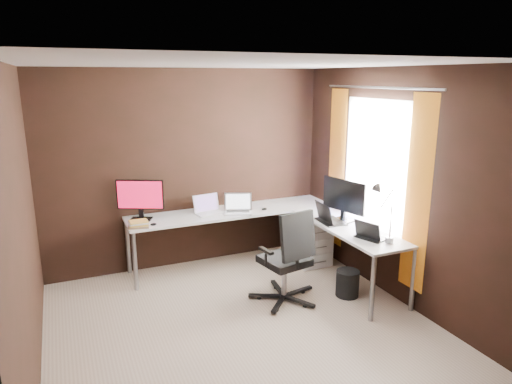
# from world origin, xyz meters

# --- Properties ---
(room) EXTENTS (3.60, 3.60, 2.50)m
(room) POSITION_xyz_m (0.34, 0.07, 1.28)
(room) COLOR #BFAB94
(room) RESTS_ON ground
(desk) EXTENTS (2.65, 2.25, 0.73)m
(desk) POSITION_xyz_m (0.84, 1.04, 0.68)
(desk) COLOR white
(desk) RESTS_ON ground
(drawer_pedestal) EXTENTS (0.42, 0.50, 0.60)m
(drawer_pedestal) POSITION_xyz_m (1.43, 1.15, 0.30)
(drawer_pedestal) COLOR white
(drawer_pedestal) RESTS_ON ground
(monitor_left) EXTENTS (0.52, 0.27, 0.49)m
(monitor_left) POSITION_xyz_m (-0.65, 1.60, 1.00)
(monitor_left) COLOR black
(monitor_left) RESTS_ON desk
(monitor_right) EXTENTS (0.21, 0.60, 0.50)m
(monitor_right) POSITION_xyz_m (1.53, 0.57, 1.01)
(monitor_right) COLOR black
(monitor_right) RESTS_ON desk
(laptop_white) EXTENTS (0.37, 0.29, 0.23)m
(laptop_white) POSITION_xyz_m (0.17, 1.52, 0.78)
(laptop_white) COLOR white
(laptop_white) RESTS_ON desk
(laptop_silver) EXTENTS (0.42, 0.36, 0.23)m
(laptop_silver) POSITION_xyz_m (0.52, 1.41, 0.78)
(laptop_silver) COLOR silver
(laptop_silver) RESTS_ON desk
(laptop_black_big) EXTENTS (0.28, 0.38, 0.24)m
(laptop_black_big) POSITION_xyz_m (1.34, 0.59, 0.78)
(laptop_black_big) COLOR black
(laptop_black_big) RESTS_ON desk
(laptop_black_small) EXTENTS (0.30, 0.36, 0.20)m
(laptop_black_small) POSITION_xyz_m (1.44, -0.06, 0.78)
(laptop_black_small) COLOR black
(laptop_black_small) RESTS_ON desk
(book_stack) EXTENTS (0.26, 0.22, 0.07)m
(book_stack) POSITION_xyz_m (-0.73, 1.32, 0.76)
(book_stack) COLOR #916F4E
(book_stack) RESTS_ON desk
(mouse_left) EXTENTS (0.08, 0.06, 0.03)m
(mouse_left) POSITION_xyz_m (-0.57, 1.30, 0.74)
(mouse_left) COLOR black
(mouse_left) RESTS_ON desk
(mouse_corner) EXTENTS (0.08, 0.05, 0.03)m
(mouse_corner) POSITION_xyz_m (0.86, 1.35, 0.74)
(mouse_corner) COLOR black
(mouse_corner) RESTS_ON desk
(desk_lamp) EXTENTS (0.19, 0.23, 0.62)m
(desk_lamp) POSITION_xyz_m (1.48, -0.18, 1.12)
(desk_lamp) COLOR slate
(desk_lamp) RESTS_ON desk
(office_chair) EXTENTS (0.59, 0.60, 1.05)m
(office_chair) POSITION_xyz_m (0.65, 0.31, 0.31)
(office_chair) COLOR black
(office_chair) RESTS_ON ground
(wastebasket) EXTENTS (0.28, 0.28, 0.30)m
(wastebasket) POSITION_xyz_m (1.34, 0.14, 0.15)
(wastebasket) COLOR black
(wastebasket) RESTS_ON ground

